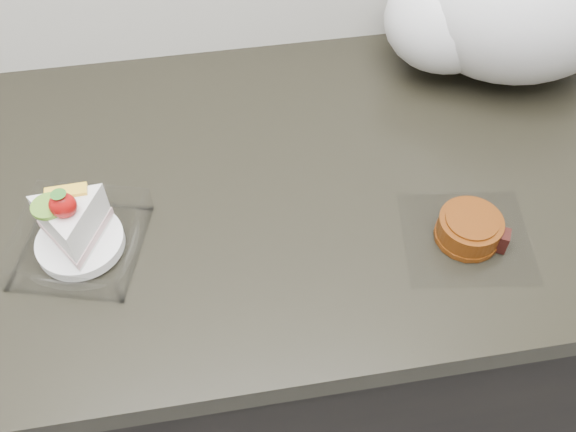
{
  "coord_description": "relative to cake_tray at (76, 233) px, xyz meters",
  "views": [
    {
      "loc": [
        0.02,
        1.07,
        1.59
      ],
      "look_at": [
        0.11,
        1.59,
        0.94
      ],
      "focal_mm": 40.0,
      "sensor_mm": 36.0,
      "label": 1
    }
  ],
  "objects": [
    {
      "name": "mooncake_wrap",
      "position": [
        0.51,
        -0.07,
        -0.02
      ],
      "size": [
        0.19,
        0.18,
        0.04
      ],
      "rotation": [
        0.0,
        0.0,
        0.03
      ],
      "color": "white",
      "rests_on": "counter"
    },
    {
      "name": "counter",
      "position": [
        0.17,
        0.08,
        -0.48
      ],
      "size": [
        2.04,
        0.64,
        0.9
      ],
      "color": "black",
      "rests_on": "ground"
    },
    {
      "name": "cake_tray",
      "position": [
        0.0,
        0.0,
        0.0
      ],
      "size": [
        0.19,
        0.19,
        0.12
      ],
      "rotation": [
        0.0,
        0.0,
        -0.28
      ],
      "color": "white",
      "rests_on": "counter"
    }
  ]
}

